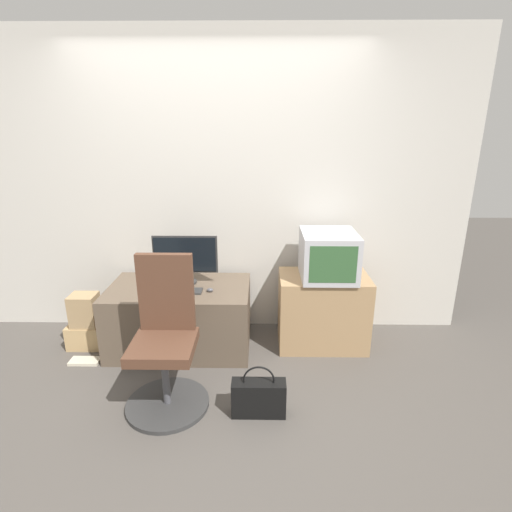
{
  "coord_description": "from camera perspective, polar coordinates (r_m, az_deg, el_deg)",
  "views": [
    {
      "loc": [
        0.37,
        -2.17,
        1.84
      ],
      "look_at": [
        0.32,
        0.97,
        0.8
      ],
      "focal_mm": 28.0,
      "sensor_mm": 36.0,
      "label": 1
    }
  ],
  "objects": [
    {
      "name": "book",
      "position": [
        3.63,
        -23.24,
        -13.63
      ],
      "size": [
        0.24,
        0.12,
        0.02
      ],
      "color": "beige",
      "rests_on": "ground_plane"
    },
    {
      "name": "cardboard_box_upper",
      "position": [
        3.7,
        -23.29,
        -7.1
      ],
      "size": [
        0.22,
        0.18,
        0.28
      ],
      "color": "#A3845B",
      "rests_on": "cardboard_box_lower"
    },
    {
      "name": "handbag",
      "position": [
        2.79,
        0.39,
        -19.53
      ],
      "size": [
        0.36,
        0.12,
        0.37
      ],
      "color": "black",
      "rests_on": "ground_plane"
    },
    {
      "name": "side_stand",
      "position": [
        3.51,
        9.48,
        -7.67
      ],
      "size": [
        0.75,
        0.46,
        0.63
      ],
      "color": "#A37F56",
      "rests_on": "ground_plane"
    },
    {
      "name": "keyboard",
      "position": [
        3.29,
        -10.87,
        -4.94
      ],
      "size": [
        0.36,
        0.12,
        0.01
      ],
      "color": "#2D2D2D",
      "rests_on": "desk"
    },
    {
      "name": "crt_tv",
      "position": [
        3.32,
        10.29,
        0.13
      ],
      "size": [
        0.44,
        0.48,
        0.38
      ],
      "color": "#B7B7BC",
      "rests_on": "side_stand"
    },
    {
      "name": "wall_back",
      "position": [
        3.56,
        -5.22,
        9.48
      ],
      "size": [
        4.4,
        0.05,
        2.6
      ],
      "color": "beige",
      "rests_on": "ground_plane"
    },
    {
      "name": "desk",
      "position": [
        3.51,
        -10.73,
        -8.53
      ],
      "size": [
        1.17,
        0.68,
        0.55
      ],
      "color": "brown",
      "rests_on": "ground_plane"
    },
    {
      "name": "ground_plane",
      "position": [
        2.87,
        -7.29,
        -21.77
      ],
      "size": [
        12.0,
        12.0,
        0.0
      ],
      "primitive_type": "plane",
      "color": "#4C4742"
    },
    {
      "name": "main_monitor",
      "position": [
        3.39,
        -10.06,
        -0.43
      ],
      "size": [
        0.54,
        0.17,
        0.42
      ],
      "color": "#2D2D2D",
      "rests_on": "desk"
    },
    {
      "name": "office_chair",
      "position": [
        2.8,
        -12.8,
        -12.68
      ],
      "size": [
        0.57,
        0.57,
        1.04
      ],
      "color": "#333333",
      "rests_on": "ground_plane"
    },
    {
      "name": "cardboard_box_lower",
      "position": [
        3.81,
        -22.83,
        -10.42
      ],
      "size": [
        0.33,
        0.2,
        0.21
      ],
      "color": "tan",
      "rests_on": "ground_plane"
    },
    {
      "name": "mouse",
      "position": [
        3.25,
        -6.6,
        -4.86
      ],
      "size": [
        0.05,
        0.04,
        0.03
      ],
      "color": "#4C4C51",
      "rests_on": "desk"
    }
  ]
}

